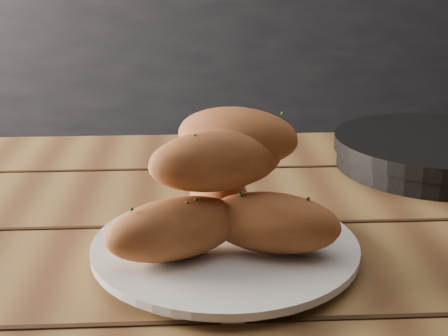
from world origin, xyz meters
TOP-DOWN VIEW (x-y plane):
  - counter at (0.00, 1.70)m, footprint 2.80×0.60m
  - plate at (-0.16, -0.56)m, footprint 0.27×0.27m
  - bread_rolls at (-0.16, -0.56)m, footprint 0.24×0.20m
  - skillet at (0.16, -0.29)m, footprint 0.43×0.29m

SIDE VIEW (x-z plane):
  - counter at x=0.00m, z-range 0.00..0.90m
  - plate at x=-0.16m, z-range 0.75..0.77m
  - skillet at x=0.16m, z-range 0.75..0.80m
  - bread_rolls at x=-0.16m, z-range 0.76..0.89m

